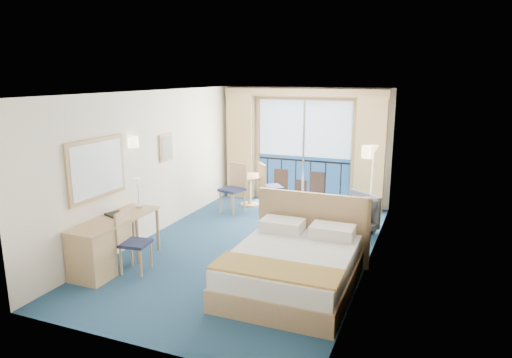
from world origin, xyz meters
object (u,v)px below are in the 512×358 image
(table_chair_a, at_px, (268,184))
(table_chair_b, at_px, (235,185))
(floor_lamp, at_px, (373,164))
(bed, at_px, (294,266))
(desk_chair, at_px, (130,238))
(desk, at_px, (97,249))
(nightstand, at_px, (353,246))
(armchair, at_px, (350,213))
(round_table, at_px, (250,183))

(table_chair_a, distance_m, table_chair_b, 0.74)
(floor_lamp, bearing_deg, bed, -98.54)
(desk_chair, bearing_deg, desk, 125.47)
(floor_lamp, xyz_separation_m, desk, (-3.40, -4.42, -0.75))
(desk_chair, bearing_deg, nightstand, -70.74)
(table_chair_b, bearing_deg, nightstand, -16.53)
(armchair, relative_size, table_chair_b, 0.77)
(desk_chair, bearing_deg, floor_lamp, -44.92)
(armchair, bearing_deg, table_chair_b, -60.56)
(bed, relative_size, nightstand, 4.00)
(nightstand, height_order, floor_lamp, floor_lamp)
(nightstand, height_order, armchair, armchair)
(table_chair_a, bearing_deg, desk_chair, 130.71)
(bed, height_order, nightstand, bed)
(armchair, distance_m, floor_lamp, 1.31)
(floor_lamp, height_order, table_chair_b, floor_lamp)
(nightstand, height_order, desk_chair, desk_chair)
(desk, xyz_separation_m, table_chair_a, (1.15, 4.24, 0.16))
(bed, height_order, desk, bed)
(nightstand, distance_m, desk_chair, 3.53)
(nightstand, distance_m, round_table, 3.76)
(nightstand, xyz_separation_m, table_chair_a, (-2.33, 2.28, 0.32))
(nightstand, distance_m, desk, 3.99)
(round_table, bearing_deg, desk_chair, -93.94)
(bed, height_order, armchair, bed)
(nightstand, height_order, table_chair_a, table_chair_a)
(table_chair_a, height_order, table_chair_b, table_chair_b)
(bed, xyz_separation_m, desk, (-2.85, -0.74, 0.11))
(table_chair_b, bearing_deg, armchair, 7.24)
(desk, height_order, table_chair_a, table_chair_a)
(bed, xyz_separation_m, armchair, (0.30, 2.68, 0.05))
(bed, height_order, desk_chair, bed)
(table_chair_b, bearing_deg, floor_lamp, 27.73)
(table_chair_b, bearing_deg, bed, -37.44)
(bed, distance_m, nightstand, 1.37)
(round_table, xyz_separation_m, table_chair_a, (0.51, -0.18, 0.07))
(bed, relative_size, armchair, 2.63)
(desk_chair, bearing_deg, armchair, -50.36)
(armchair, relative_size, table_chair_a, 0.78)
(floor_lamp, xyz_separation_m, desk_chair, (-3.04, -4.08, -0.64))
(nightstand, bearing_deg, desk_chair, -152.55)
(floor_lamp, relative_size, table_chair_a, 1.48)
(bed, bearing_deg, floor_lamp, 81.46)
(armchair, xyz_separation_m, desk_chair, (-2.79, -3.08, 0.16))
(desk_chair, height_order, table_chair_a, table_chair_a)
(nightstand, relative_size, table_chair_a, 0.52)
(table_chair_a, bearing_deg, round_table, 33.05)
(table_chair_a, bearing_deg, floor_lamp, -123.27)
(desk, bearing_deg, desk_chair, 43.66)
(nightstand, relative_size, table_chair_b, 0.51)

